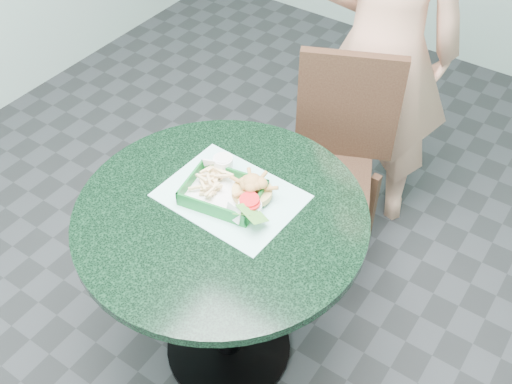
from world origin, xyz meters
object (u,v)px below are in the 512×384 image
Objects in this scene: sauce_ramekin at (230,166)px; food_basket at (224,199)px; cafe_table at (223,252)px; diner_person at (386,30)px; dining_chair at (332,153)px; crab_sandwich at (252,195)px.

food_basket is at bearing -63.64° from sauce_ramekin.
cafe_table is 1.06m from diner_person.
food_basket is (-0.03, 0.05, 0.19)m from cafe_table.
cafe_table is at bearing -61.87° from food_basket.
diner_person is at bearing 63.95° from dining_chair.
sauce_ramekin is at bearing -125.18° from dining_chair.
food_basket is at bearing 64.70° from diner_person.
dining_chair is 0.65m from crab_sandwich.
crab_sandwich is (0.02, -0.92, -0.12)m from diner_person.
sauce_ramekin is (-0.11, -0.85, -0.12)m from diner_person.
diner_person reaches higher than sauce_ramekin.
cafe_table is 0.68m from dining_chair.
food_basket is 0.09m from crab_sandwich.
diner_person is 7.92× the size of food_basket.
dining_chair is 4.02× the size of food_basket.
diner_person reaches higher than food_basket.
cafe_table is at bearing -63.07° from sauce_ramekin.
crab_sandwich reaches higher than food_basket.
cafe_table is at bearing -121.94° from crab_sandwich.
cafe_table is 0.49× the size of diner_person.
dining_chair reaches higher than crab_sandwich.
sauce_ramekin is (-0.10, -0.53, 0.27)m from dining_chair.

